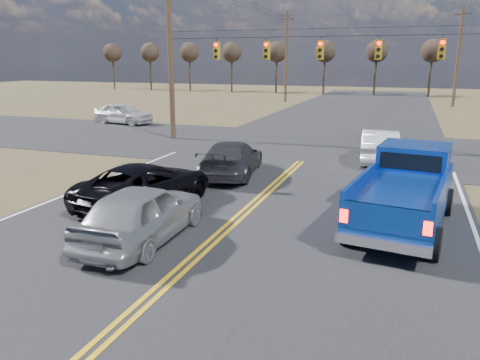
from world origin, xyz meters
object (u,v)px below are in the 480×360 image
(silver_suv, at_px, (142,213))
(white_car_queue, at_px, (379,146))
(pickup_truck, at_px, (405,191))
(dgrey_car_queue, at_px, (232,158))
(cross_car_west, at_px, (123,113))
(black_suv, at_px, (145,184))

(silver_suv, distance_m, white_car_queue, 13.80)
(pickup_truck, xyz_separation_m, dgrey_car_queue, (-7.03, 4.22, -0.36))
(dgrey_car_queue, bearing_deg, cross_car_west, -51.19)
(silver_suv, xyz_separation_m, cross_car_west, (-14.10, 20.46, 0.01))
(silver_suv, relative_size, cross_car_west, 0.98)
(black_suv, xyz_separation_m, cross_car_west, (-12.49, 17.61, 0.08))
(silver_suv, relative_size, black_suv, 0.90)
(white_car_queue, bearing_deg, black_suv, 50.07)
(dgrey_car_queue, bearing_deg, pickup_truck, 140.50)
(pickup_truck, height_order, white_car_queue, pickup_truck)
(silver_suv, xyz_separation_m, white_car_queue, (5.35, 12.73, -0.01))
(dgrey_car_queue, bearing_deg, black_suv, 67.59)
(pickup_truck, bearing_deg, dgrey_car_queue, 156.69)
(black_suv, bearing_deg, cross_car_west, -45.01)
(silver_suv, distance_m, dgrey_car_queue, 7.81)
(black_suv, distance_m, white_car_queue, 12.08)
(pickup_truck, height_order, black_suv, pickup_truck)
(black_suv, xyz_separation_m, dgrey_car_queue, (1.23, 4.96, 0.00))
(pickup_truck, bearing_deg, cross_car_west, 148.56)
(pickup_truck, relative_size, silver_suv, 1.33)
(pickup_truck, distance_m, silver_suv, 7.56)
(silver_suv, height_order, black_suv, silver_suv)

